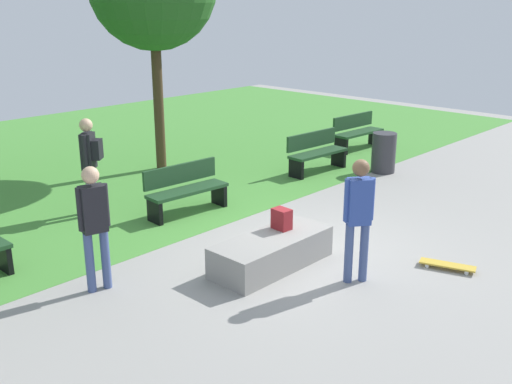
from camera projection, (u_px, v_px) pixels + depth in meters
name	position (u px, v px, depth m)	size (l,w,h in m)	color
ground_plane	(303.00, 251.00, 9.48)	(28.00, 28.00, 0.00)	gray
grass_lawn	(53.00, 163.00, 14.63)	(26.60, 12.27, 0.01)	#478C38
concrete_ledge	(272.00, 252.00, 8.87)	(1.95, 0.79, 0.47)	gray
backpack_on_ledge	(282.00, 219.00, 9.07)	(0.28, 0.20, 0.32)	maroon
skater_performing_trick	(359.00, 211.00, 8.16)	(0.38, 0.35, 1.78)	#3F5184
skater_watching	(94.00, 219.00, 7.92)	(0.42, 0.27, 1.75)	#3F5184
skateboard_by_ledge	(448.00, 265.00, 8.83)	(0.44, 0.82, 0.08)	gold
park_bench_center_lawn	(186.00, 188.00, 11.06)	(1.63, 0.58, 0.91)	#1E4223
park_bench_far_left	(316.00, 151.00, 13.76)	(1.63, 0.57, 0.91)	#1E4223
park_bench_far_right	(357.00, 131.00, 15.89)	(1.62, 0.56, 0.91)	#1E4223
trash_bin	(384.00, 153.00, 13.74)	(0.55, 0.55, 0.92)	#333338
pedestrian_with_backpack	(90.00, 157.00, 10.82)	(0.44, 0.45, 1.79)	slate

